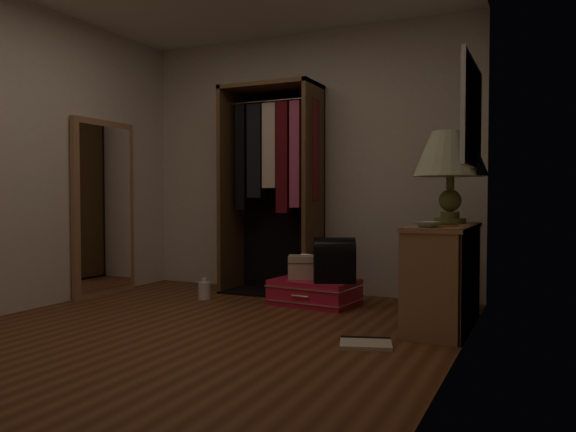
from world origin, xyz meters
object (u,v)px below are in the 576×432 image
object	(u,v)px
pink_suitcase	(315,292)
table_lamp	(451,156)
floor_mirror	(104,208)
open_wardrobe	(275,172)
console_bookshelf	(444,272)
black_bag	(334,259)
white_jug	(204,290)
train_case	(305,267)

from	to	relation	value
pink_suitcase	table_lamp	xyz separation A→B (m)	(1.18, -0.11, 1.16)
floor_mirror	open_wardrobe	bearing A→B (deg)	27.49
open_wardrobe	pink_suitcase	xyz separation A→B (m)	(0.58, -0.38, -1.09)
open_wardrobe	pink_suitcase	world-z (taller)	open_wardrobe
console_bookshelf	floor_mirror	distance (m)	3.27
open_wardrobe	floor_mirror	world-z (taller)	open_wardrobe
open_wardrobe	black_bag	xyz separation A→B (m)	(0.79, -0.46, -0.78)
pink_suitcase	black_bag	world-z (taller)	black_bag
table_lamp	white_jug	xyz separation A→B (m)	(-2.21, -0.10, -1.19)
console_bookshelf	black_bag	distance (m)	1.00
floor_mirror	train_case	xyz separation A→B (m)	(1.96, 0.41, -0.52)
pink_suitcase	floor_mirror	bearing A→B (deg)	-163.44
console_bookshelf	pink_suitcase	distance (m)	1.26
train_case	table_lamp	distance (m)	1.60
table_lamp	white_jug	size ratio (longest dim) A/B	3.58
pink_suitcase	white_jug	distance (m)	1.05
open_wardrobe	white_jug	size ratio (longest dim) A/B	10.28
console_bookshelf	black_bag	bearing A→B (deg)	164.36
console_bookshelf	open_wardrobe	bearing A→B (deg)	157.50
pink_suitcase	white_jug	xyz separation A→B (m)	(-1.03, -0.20, -0.03)
open_wardrobe	train_case	xyz separation A→B (m)	(0.48, -0.36, -0.87)
open_wardrobe	train_case	world-z (taller)	open_wardrobe
console_bookshelf	table_lamp	distance (m)	0.91
train_case	black_bag	bearing A→B (deg)	-37.46
pink_suitcase	table_lamp	distance (m)	1.66
open_wardrobe	train_case	bearing A→B (deg)	-36.84
pink_suitcase	console_bookshelf	bearing A→B (deg)	-10.32
table_lamp	white_jug	distance (m)	2.51
floor_mirror	table_lamp	size ratio (longest dim) A/B	2.38
floor_mirror	white_jug	distance (m)	1.30
open_wardrobe	pink_suitcase	size ratio (longest dim) A/B	2.62
console_bookshelf	open_wardrobe	xyz separation A→B (m)	(-1.76, 0.73, 0.81)
pink_suitcase	black_bag	bearing A→B (deg)	-13.19
open_wardrobe	table_lamp	xyz separation A→B (m)	(1.76, -0.49, 0.07)
console_bookshelf	white_jug	xyz separation A→B (m)	(-2.20, 0.14, -0.31)
black_bag	table_lamp	bearing A→B (deg)	-26.09
open_wardrobe	table_lamp	world-z (taller)	open_wardrobe
floor_mirror	table_lamp	bearing A→B (deg)	4.93
console_bookshelf	pink_suitcase	size ratio (longest dim) A/B	1.43
train_case	white_jug	size ratio (longest dim) A/B	1.80
black_bag	white_jug	size ratio (longest dim) A/B	2.09
open_wardrobe	table_lamp	distance (m)	1.83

